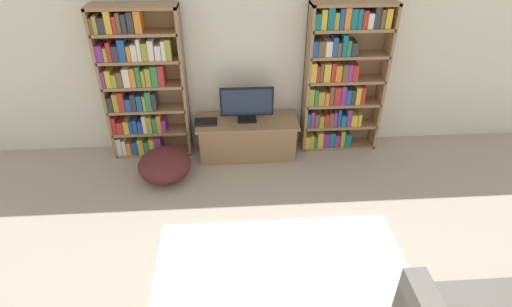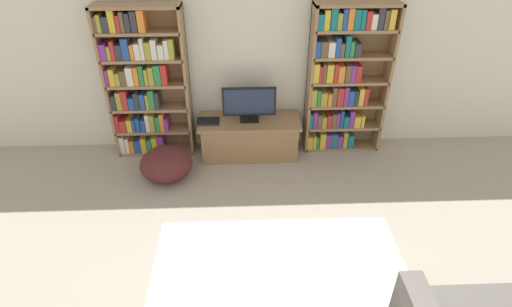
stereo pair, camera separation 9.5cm
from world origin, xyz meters
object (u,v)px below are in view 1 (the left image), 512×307
(bookshelf_left, at_px, (140,85))
(tv_stand, at_px, (247,137))
(television, at_px, (247,104))
(beanbag_ottoman, at_px, (165,165))
(laptop, at_px, (206,122))
(bookshelf_right, at_px, (340,79))

(bookshelf_left, height_order, tv_stand, bookshelf_left)
(television, relative_size, beanbag_ottoman, 1.05)
(bookshelf_left, height_order, beanbag_ottoman, bookshelf_left)
(tv_stand, height_order, laptop, laptop)
(bookshelf_right, distance_m, laptop, 1.81)
(bookshelf_left, bearing_deg, beanbag_ottoman, -66.10)
(tv_stand, xyz_separation_m, laptop, (-0.53, -0.03, 0.27))
(bookshelf_left, height_order, television, bookshelf_left)
(bookshelf_left, xyz_separation_m, laptop, (0.80, -0.19, -0.46))
(bookshelf_left, relative_size, laptop, 6.64)
(television, relative_size, laptop, 2.31)
(bookshelf_left, distance_m, bookshelf_right, 2.54)
(beanbag_ottoman, bearing_deg, television, 24.93)
(television, bearing_deg, laptop, -177.12)
(bookshelf_left, height_order, bookshelf_right, same)
(laptop, bearing_deg, beanbag_ottoman, -138.07)
(bookshelf_left, bearing_deg, tv_stand, -6.52)
(television, bearing_deg, bookshelf_left, 173.16)
(tv_stand, distance_m, television, 0.50)
(tv_stand, relative_size, laptop, 4.50)
(laptop, bearing_deg, bookshelf_right, 6.09)
(bookshelf_right, bearing_deg, laptop, -173.91)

